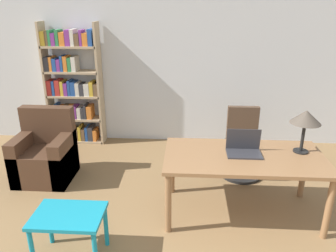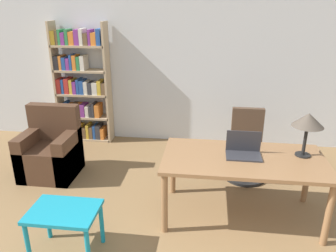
# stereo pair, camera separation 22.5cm
# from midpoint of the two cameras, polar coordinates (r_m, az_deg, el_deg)

# --- Properties ---
(wall_back) EXTENTS (8.00, 0.06, 2.70)m
(wall_back) POSITION_cam_midpoint_polar(r_m,az_deg,el_deg) (5.54, 0.85, 10.69)
(wall_back) COLOR silver
(wall_back) RESTS_ON ground_plane
(desk) EXTENTS (1.76, 0.90, 0.74)m
(desk) POSITION_cam_midpoint_polar(r_m,az_deg,el_deg) (3.73, 11.38, -6.24)
(desk) COLOR olive
(desk) RESTS_ON ground_plane
(laptop) EXTENTS (0.38, 0.25, 0.26)m
(laptop) POSITION_cam_midpoint_polar(r_m,az_deg,el_deg) (3.71, 11.36, -3.88)
(laptop) COLOR #2D2D33
(laptop) RESTS_ON desk
(table_lamp) EXTENTS (0.33, 0.33, 0.49)m
(table_lamp) POSITION_cam_midpoint_polar(r_m,az_deg,el_deg) (3.81, 21.33, 1.26)
(table_lamp) COLOR black
(table_lamp) RESTS_ON desk
(office_chair) EXTENTS (0.58, 0.58, 0.96)m
(office_chair) POSITION_cam_midpoint_polar(r_m,az_deg,el_deg) (4.72, 11.46, -3.60)
(office_chair) COLOR black
(office_chair) RESTS_ON ground_plane
(side_table_blue) EXTENTS (0.65, 0.46, 0.50)m
(side_table_blue) POSITION_cam_midpoint_polar(r_m,az_deg,el_deg) (3.32, -18.82, -15.46)
(side_table_blue) COLOR teal
(side_table_blue) RESTS_ON ground_plane
(armchair) EXTENTS (0.73, 0.67, 0.98)m
(armchair) POSITION_cam_midpoint_polar(r_m,az_deg,el_deg) (4.88, -21.83, -4.94)
(armchair) COLOR #472D1E
(armchair) RESTS_ON ground_plane
(bookshelf) EXTENTS (0.93, 0.28, 2.04)m
(bookshelf) POSITION_cam_midpoint_polar(r_m,az_deg,el_deg) (5.82, -17.44, 6.18)
(bookshelf) COLOR tan
(bookshelf) RESTS_ON ground_plane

